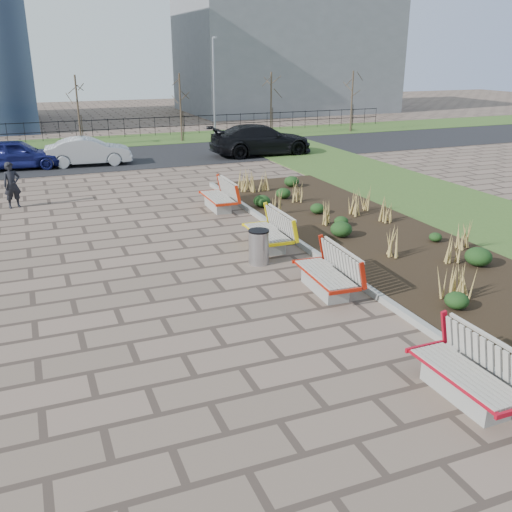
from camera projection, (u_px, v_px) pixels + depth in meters
name	position (u px, v px, depth m)	size (l,w,h in m)	color
ground	(241.00, 368.00, 10.09)	(120.00, 120.00, 0.00)	#705B4D
planting_bed	(381.00, 241.00, 16.63)	(4.50, 18.00, 0.10)	black
planting_curb	(310.00, 250.00, 15.81)	(0.16, 18.00, 0.15)	gray
grass_verge_near	(507.00, 225.00, 18.31)	(5.00, 38.00, 0.04)	#33511E
grass_verge_far	(79.00, 143.00, 34.53)	(80.00, 5.00, 0.04)	#33511E
road	(91.00, 160.00, 29.29)	(80.00, 7.00, 0.02)	black
bench_a	(466.00, 371.00, 9.04)	(0.90, 2.10, 1.00)	#B20B1F
bench_b	(325.00, 271.00, 13.13)	(0.90, 2.10, 1.00)	#AD1C0B
bench_c	(267.00, 231.00, 16.12)	(0.90, 2.10, 1.00)	yellow
bench_d	(217.00, 195.00, 20.03)	(0.90, 2.10, 1.00)	red
litter_bin	(259.00, 247.00, 14.89)	(0.53, 0.53, 0.90)	#B2B2B7
pedestrian	(12.00, 185.00, 20.15)	(0.60, 0.39, 1.64)	black
car_blue	(17.00, 154.00, 26.80)	(1.64, 4.08, 1.39)	#131753
car_silver	(89.00, 151.00, 27.71)	(1.41, 4.05, 1.33)	#A3A6AA
car_black	(261.00, 140.00, 30.44)	(2.24, 5.51, 1.60)	black
tree_c	(78.00, 111.00, 32.53)	(1.40, 1.40, 4.00)	#4C3D2D
tree_d	(181.00, 108.00, 34.64)	(1.40, 1.40, 4.00)	#4C3D2D
tree_e	(271.00, 104.00, 36.74)	(1.40, 1.40, 4.00)	#4C3D2D
tree_f	(352.00, 101.00, 38.85)	(1.40, 1.40, 4.00)	#4C3D2D
lamp_east	(214.00, 90.00, 34.56)	(0.24, 0.60, 6.00)	gray
railing_fence	(76.00, 130.00, 35.62)	(44.00, 0.10, 1.20)	black
building_grey	(285.00, 54.00, 52.08)	(18.00, 12.00, 10.00)	slate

